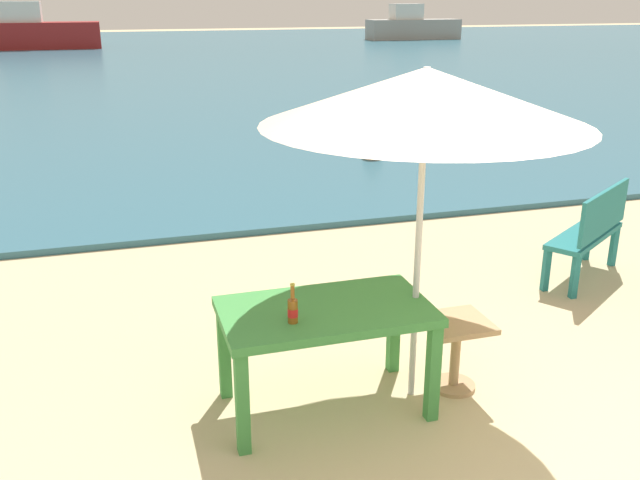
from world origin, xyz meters
TOP-DOWN VIEW (x-y plane):
  - sea_water at (0.00, 30.00)m, footprint 120.00×50.00m
  - picnic_table_green at (-0.96, 1.26)m, footprint 1.40×0.80m
  - beer_bottle_amber at (-1.23, 1.11)m, footprint 0.07×0.07m
  - patio_umbrella at (-0.32, 1.25)m, footprint 2.10×2.10m
  - side_table_wood at (0.01, 1.24)m, footprint 0.44×0.44m
  - bench_teal_center at (2.25, 2.72)m, footprint 1.20×0.96m
  - swimmer_person at (2.03, 8.21)m, footprint 0.34×0.34m
  - boat_tanker at (16.57, 39.50)m, footprint 5.91×1.61m
  - boat_fishing_trawler at (-5.65, 37.40)m, footprint 6.49×1.77m

SIDE VIEW (x-z plane):
  - sea_water at x=0.00m, z-range 0.00..0.08m
  - swimmer_person at x=2.03m, z-range 0.03..0.44m
  - side_table_wood at x=0.01m, z-range 0.08..0.62m
  - bench_teal_center at x=2.25m, z-range 0.07..1.02m
  - picnic_table_green at x=-0.96m, z-range 0.27..1.03m
  - boat_tanker at x=16.57m, z-range -0.22..1.93m
  - beer_bottle_amber at x=-1.23m, z-range 0.72..0.99m
  - boat_fishing_trawler at x=-5.65m, z-range -0.25..2.11m
  - patio_umbrella at x=-0.32m, z-range 0.97..3.27m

